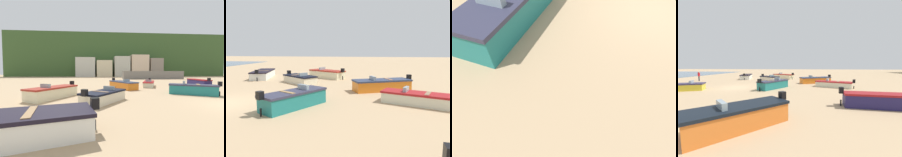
{
  "view_description": "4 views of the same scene",
  "coord_description": "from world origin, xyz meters",
  "views": [
    {
      "loc": [
        -8.27,
        -7.81,
        2.14
      ],
      "look_at": [
        -6.7,
        10.95,
        1.17
      ],
      "focal_mm": 23.03,
      "sensor_mm": 36.0,
      "label": 1
    },
    {
      "loc": [
        10.94,
        8.77,
        3.23
      ],
      "look_at": [
        -4.01,
        6.43,
        1.1
      ],
      "focal_mm": 33.28,
      "sensor_mm": 36.0,
      "label": 2
    },
    {
      "loc": [
        -5.28,
        3.82,
        3.42
      ],
      "look_at": [
        -3.11,
        3.49,
        0.83
      ],
      "focal_mm": 30.96,
      "sensor_mm": 36.0,
      "label": 3
    },
    {
      "loc": [
        15.89,
        8.19,
        2.61
      ],
      "look_at": [
        -5.55,
        5.9,
        0.63
      ],
      "focal_mm": 22.88,
      "sensor_mm": 36.0,
      "label": 4
    }
  ],
  "objects": [
    {
      "name": "boat_teal_4",
      "position": [
        0.13,
        4.6,
        0.48
      ],
      "size": [
        4.09,
        3.13,
        1.25
      ],
      "rotation": [
        0.0,
        0.0,
        1.06
      ],
      "color": "#1E7675",
      "rests_on": "ground"
    },
    {
      "name": "ground_plane",
      "position": [
        0.0,
        0.0,
        0.0
      ],
      "size": [
        160.0,
        160.0,
        0.0
      ],
      "primitive_type": "plane",
      "color": "tan"
    }
  ]
}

